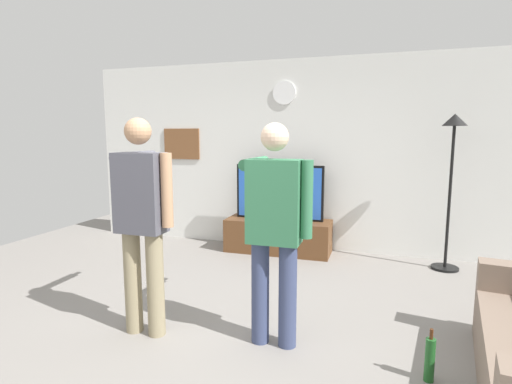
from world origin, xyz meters
TOP-DOWN VIEW (x-y plane):
  - ground_plane at (0.00, 0.00)m, footprint 8.40×8.40m
  - back_wall at (0.00, 2.95)m, footprint 6.40×0.10m
  - tv_stand at (-0.16, 2.60)m, footprint 1.46×0.56m
  - television at (-0.16, 2.65)m, footprint 1.24×0.07m
  - wall_clock at (-0.16, 2.89)m, footprint 0.33×0.03m
  - framed_picture at (-1.79, 2.90)m, footprint 0.60×0.04m
  - floor_lamp at (1.99, 2.50)m, footprint 0.32×0.32m
  - person_standing_nearer_lamp at (-0.64, 0.02)m, footprint 0.57×0.78m
  - person_standing_nearer_couch at (0.43, 0.16)m, footprint 0.58×0.78m
  - beverage_bottle at (1.55, -0.01)m, footprint 0.07×0.07m

SIDE VIEW (x-z plane):
  - ground_plane at x=0.00m, z-range 0.00..0.00m
  - beverage_bottle at x=1.55m, z-range -0.03..0.34m
  - tv_stand at x=-0.16m, z-range 0.00..0.46m
  - television at x=-0.16m, z-range 0.46..1.23m
  - person_standing_nearer_couch at x=0.43m, z-range 0.11..1.84m
  - person_standing_nearer_lamp at x=-0.64m, z-range 0.11..1.88m
  - back_wall at x=0.00m, z-range 0.00..2.70m
  - floor_lamp at x=1.99m, z-range 0.41..2.29m
  - framed_picture at x=-1.79m, z-range 1.27..1.74m
  - wall_clock at x=-0.16m, z-range 2.07..2.40m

